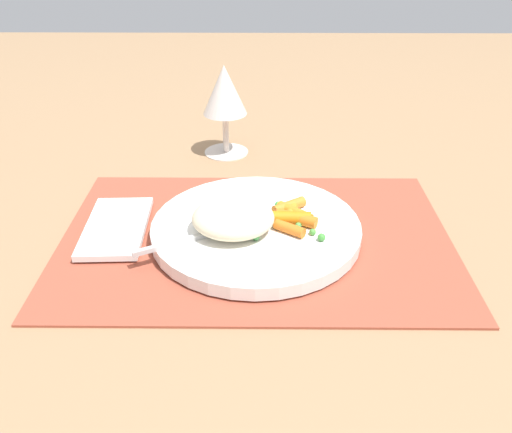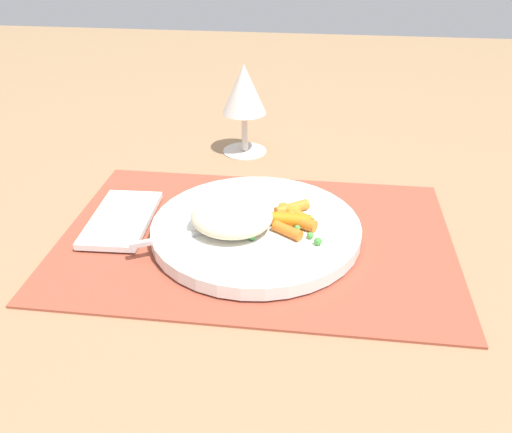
{
  "view_description": "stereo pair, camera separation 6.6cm",
  "coord_description": "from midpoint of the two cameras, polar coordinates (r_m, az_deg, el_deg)",
  "views": [
    {
      "loc": [
        0.01,
        -0.57,
        0.37
      ],
      "look_at": [
        0.0,
        0.0,
        0.03
      ],
      "focal_mm": 37.84,
      "sensor_mm": 36.0,
      "label": 1
    },
    {
      "loc": [
        0.07,
        -0.57,
        0.37
      ],
      "look_at": [
        0.0,
        0.0,
        0.03
      ],
      "focal_mm": 37.84,
      "sensor_mm": 36.0,
      "label": 2
    }
  ],
  "objects": [
    {
      "name": "wine_glass",
      "position": [
        0.88,
        0.92,
        12.91
      ],
      "size": [
        0.07,
        0.07,
        0.15
      ],
      "color": "silver",
      "rests_on": "ground_plane"
    },
    {
      "name": "carrot_portion",
      "position": [
        0.67,
        6.68,
        -0.18
      ],
      "size": [
        0.06,
        0.09,
        0.02
      ],
      "color": "orange",
      "rests_on": "plate"
    },
    {
      "name": "ground_plane",
      "position": [
        0.68,
        2.77,
        -2.45
      ],
      "size": [
        2.4,
        2.4,
        0.0
      ],
      "primitive_type": "plane",
      "color": "#997551"
    },
    {
      "name": "rice_mound",
      "position": [
        0.64,
        0.33,
        -0.07
      ],
      "size": [
        0.1,
        0.09,
        0.04
      ],
      "primitive_type": "ellipsoid",
      "color": "beige",
      "rests_on": "plate"
    },
    {
      "name": "plate",
      "position": [
        0.67,
        2.8,
        -1.43
      ],
      "size": [
        0.26,
        0.26,
        0.02
      ],
      "primitive_type": "cylinder",
      "color": "white",
      "rests_on": "placemat"
    },
    {
      "name": "placemat",
      "position": [
        0.68,
        2.78,
        -2.24
      ],
      "size": [
        0.49,
        0.33,
        0.01
      ],
      "primitive_type": "cube",
      "color": "#9E4733",
      "rests_on": "ground_plane"
    },
    {
      "name": "napkin",
      "position": [
        0.71,
        -11.51,
        -0.33
      ],
      "size": [
        0.08,
        0.14,
        0.01
      ],
      "primitive_type": "cube",
      "rotation": [
        0.0,
        0.0,
        0.04
      ],
      "color": "white",
      "rests_on": "placemat"
    },
    {
      "name": "pea_scatter",
      "position": [
        0.66,
        5.99,
        -0.69
      ],
      "size": [
        0.08,
        0.09,
        0.01
      ],
      "color": "green",
      "rests_on": "plate"
    },
    {
      "name": "fork",
      "position": [
        0.65,
        -0.03,
        -1.17
      ],
      "size": [
        0.18,
        0.1,
        0.01
      ],
      "color": "silver",
      "rests_on": "plate"
    }
  ]
}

